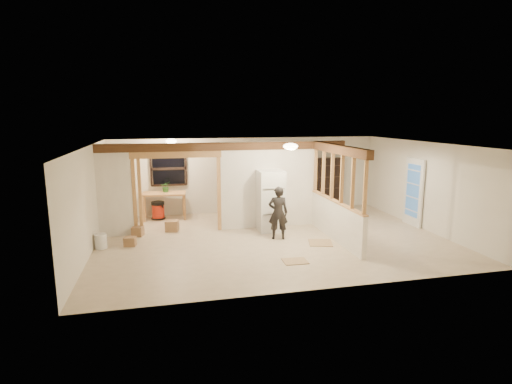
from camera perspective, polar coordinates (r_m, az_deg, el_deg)
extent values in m
cube|color=beige|center=(10.69, 2.37, -6.71)|extent=(9.00, 6.50, 0.01)
cube|color=white|center=(10.22, 2.48, 6.81)|extent=(9.00, 6.50, 0.01)
cube|color=silver|center=(13.50, -1.22, 2.44)|extent=(9.00, 0.01, 2.50)
cube|color=silver|center=(7.38, 9.12, -4.73)|extent=(9.00, 0.01, 2.50)
cube|color=silver|center=(10.18, -22.81, -1.15)|extent=(0.01, 6.50, 2.50)
cube|color=silver|center=(12.35, 23.01, 0.80)|extent=(0.01, 6.50, 2.50)
cube|color=white|center=(11.28, -19.56, 0.17)|extent=(0.90, 0.12, 2.50)
cube|color=white|center=(11.57, 1.81, 1.04)|extent=(2.80, 0.12, 2.50)
cube|color=tan|center=(11.23, -11.13, -0.23)|extent=(2.46, 0.14, 2.20)
cube|color=#54341D|center=(11.19, -4.15, 6.52)|extent=(7.00, 0.18, 0.22)
cube|color=#54341D|center=(10.40, 11.64, 6.00)|extent=(0.18, 3.30, 0.22)
cube|color=white|center=(10.71, 11.26, -4.06)|extent=(0.12, 3.20, 1.00)
cube|color=tan|center=(10.48, 11.50, 2.08)|extent=(0.14, 3.20, 1.32)
cube|color=black|center=(13.11, -12.38, 3.27)|extent=(1.12, 0.10, 1.10)
cube|color=white|center=(12.66, 21.58, -0.02)|extent=(0.12, 0.86, 2.00)
ellipsoid|color=#FFEABF|center=(9.83, 4.95, 6.51)|extent=(0.36, 0.36, 0.16)
ellipsoid|color=#FFEABF|center=(12.15, -12.02, 7.12)|extent=(0.32, 0.32, 0.14)
ellipsoid|color=#FFD88C|center=(11.50, -9.40, 5.52)|extent=(0.07, 0.07, 0.07)
cube|color=silver|center=(11.25, 2.10, -1.26)|extent=(0.71, 0.69, 1.72)
imported|color=black|center=(10.50, 3.18, -2.99)|extent=(0.58, 0.44, 1.42)
cube|color=tan|center=(12.93, -12.95, -1.93)|extent=(1.39, 0.77, 0.85)
imported|color=#306026|center=(12.91, -12.74, 0.76)|extent=(0.33, 0.29, 0.35)
cylinder|color=#B0200D|center=(12.97, -13.81, -2.55)|extent=(0.58, 0.58, 0.57)
cube|color=black|center=(14.21, 10.37, 1.22)|extent=(0.89, 0.30, 1.78)
cylinder|color=white|center=(10.59, -21.28, -6.56)|extent=(0.32, 0.32, 0.37)
cube|color=#99704A|center=(11.59, -11.90, -4.75)|extent=(0.41, 0.37, 0.30)
cube|color=#99704A|center=(11.35, -16.53, -5.40)|extent=(0.34, 0.34, 0.26)
cube|color=#99704A|center=(10.56, -17.55, -6.75)|extent=(0.32, 0.27, 0.23)
cube|color=tan|center=(10.45, 9.19, -7.16)|extent=(0.72, 0.72, 0.02)
cube|color=tan|center=(9.12, 5.61, -9.81)|extent=(0.55, 0.45, 0.02)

